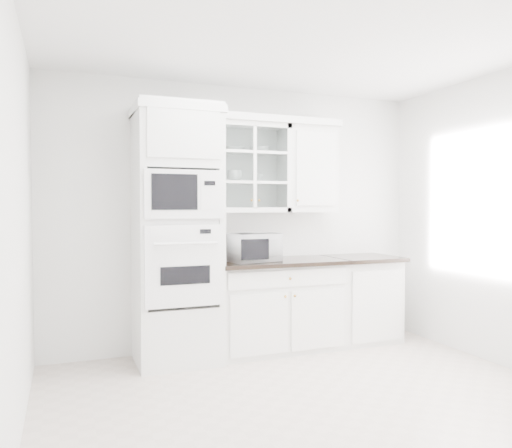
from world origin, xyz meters
name	(u,v)px	position (x,y,z in m)	size (l,w,h in m)	color
ground	(320,405)	(0.00, 0.00, 0.01)	(4.00, 3.50, 0.01)	beige
room_shell	(296,166)	(0.00, 0.43, 1.78)	(4.00, 3.50, 2.70)	white
oven_column	(177,234)	(-0.75, 1.42, 1.20)	(0.76, 0.68, 2.40)	white
base_cabinet_run	(277,304)	(0.28, 1.45, 0.46)	(1.32, 0.67, 0.92)	white
extra_base_cabinet	(361,298)	(1.28, 1.45, 0.46)	(0.72, 0.67, 0.92)	white
upper_cabinet_glass	(249,168)	(0.03, 1.58, 1.85)	(0.80, 0.33, 0.90)	white
upper_cabinet_solid	(308,170)	(0.71, 1.58, 1.85)	(0.55, 0.33, 0.90)	white
crown_molding	(240,119)	(-0.07, 1.56, 2.33)	(2.14, 0.38, 0.07)	white
countertop_microwave	(253,247)	(0.00, 1.40, 1.06)	(0.48, 0.40, 0.28)	white
bowl_a	(235,149)	(-0.12, 1.59, 2.03)	(0.20, 0.20, 0.05)	white
bowl_b	(259,150)	(0.15, 1.60, 2.04)	(0.20, 0.20, 0.06)	white
cup_a	(235,176)	(-0.13, 1.57, 1.77)	(0.14, 0.14, 0.11)	white
cup_b	(259,178)	(0.14, 1.60, 1.75)	(0.09, 0.09, 0.08)	white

